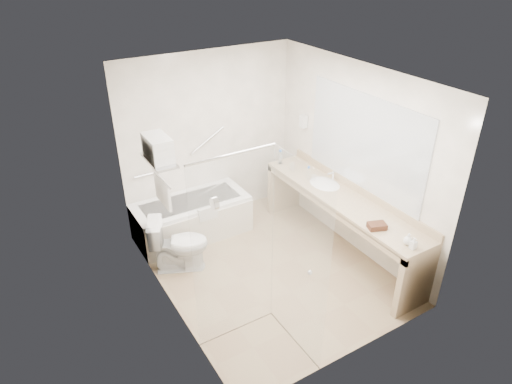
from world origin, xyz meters
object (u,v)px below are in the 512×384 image
vanity_counter (341,211)px  amenity_basket (377,226)px  toilet (179,244)px  bathtub (192,218)px  water_bottle_left (308,173)px

vanity_counter → amenity_basket: vanity_counter is taller
toilet → bathtub: bearing=-12.1°
vanity_counter → toilet: (-1.97, 0.77, -0.28)m
vanity_counter → water_bottle_left: 0.69m
toilet → amenity_basket: size_ratio=3.64×
amenity_basket → water_bottle_left: (0.06, 1.39, 0.06)m
toilet → vanity_counter: bearing=-87.4°
water_bottle_left → bathtub: bearing=151.8°
bathtub → amenity_basket: bearing=-57.4°
bathtub → vanity_counter: bearing=-42.4°
bathtub → water_bottle_left: 1.76m
bathtub → toilet: bearing=-125.9°
amenity_basket → bathtub: bearing=122.6°
toilet → amenity_basket: bearing=-106.1°
water_bottle_left → amenity_basket: bearing=-92.4°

